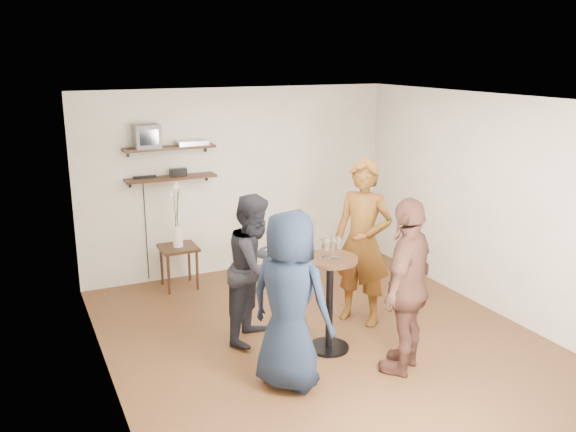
# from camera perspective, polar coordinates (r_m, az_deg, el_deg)

# --- Properties ---
(room) EXTENTS (4.58, 5.08, 2.68)m
(room) POSITION_cam_1_polar(r_m,az_deg,el_deg) (6.43, 3.19, -0.77)
(room) COLOR #4F3019
(room) RESTS_ON ground
(shelf_upper) EXTENTS (1.20, 0.25, 0.04)m
(shelf_upper) POSITION_cam_1_polar(r_m,az_deg,el_deg) (8.15, -11.04, 6.29)
(shelf_upper) COLOR black
(shelf_upper) RESTS_ON room
(shelf_lower) EXTENTS (1.20, 0.25, 0.04)m
(shelf_lower) POSITION_cam_1_polar(r_m,az_deg,el_deg) (8.21, -10.90, 3.53)
(shelf_lower) COLOR black
(shelf_lower) RESTS_ON room
(crt_monitor) EXTENTS (0.32, 0.30, 0.30)m
(crt_monitor) POSITION_cam_1_polar(r_m,az_deg,el_deg) (8.06, -13.09, 7.29)
(crt_monitor) COLOR #59595B
(crt_monitor) RESTS_ON shelf_upper
(dvd_deck) EXTENTS (0.40, 0.24, 0.06)m
(dvd_deck) POSITION_cam_1_polar(r_m,az_deg,el_deg) (8.22, -8.96, 6.79)
(dvd_deck) COLOR silver
(dvd_deck) RESTS_ON shelf_upper
(radio) EXTENTS (0.22, 0.10, 0.10)m
(radio) POSITION_cam_1_polar(r_m,az_deg,el_deg) (8.23, -10.24, 4.05)
(radio) COLOR black
(radio) RESTS_ON shelf_lower
(power_strip) EXTENTS (0.30, 0.05, 0.03)m
(power_strip) POSITION_cam_1_polar(r_m,az_deg,el_deg) (8.18, -13.28, 3.59)
(power_strip) COLOR black
(power_strip) RESTS_ON shelf_lower
(side_table) EXTENTS (0.48, 0.48, 0.57)m
(side_table) POSITION_cam_1_polar(r_m,az_deg,el_deg) (8.22, -10.21, -3.45)
(side_table) COLOR black
(side_table) RESTS_ON room
(vase_lilies) EXTENTS (0.19, 0.19, 0.91)m
(vase_lilies) POSITION_cam_1_polar(r_m,az_deg,el_deg) (8.10, -10.33, -0.89)
(vase_lilies) COLOR white
(vase_lilies) RESTS_ON side_table
(drinks_table) EXTENTS (0.56, 0.56, 1.03)m
(drinks_table) POSITION_cam_1_polar(r_m,az_deg,el_deg) (6.38, 3.92, -7.00)
(drinks_table) COLOR black
(drinks_table) RESTS_ON room
(wine_glass_fl) EXTENTS (0.07, 0.07, 0.21)m
(wine_glass_fl) POSITION_cam_1_polar(r_m,az_deg,el_deg) (6.16, 3.65, -2.72)
(wine_glass_fl) COLOR silver
(wine_glass_fl) RESTS_ON drinks_table
(wine_glass_fr) EXTENTS (0.07, 0.07, 0.22)m
(wine_glass_fr) POSITION_cam_1_polar(r_m,az_deg,el_deg) (6.20, 4.71, -2.64)
(wine_glass_fr) COLOR silver
(wine_glass_fr) RESTS_ON drinks_table
(wine_glass_bl) EXTENTS (0.06, 0.06, 0.19)m
(wine_glass_bl) POSITION_cam_1_polar(r_m,az_deg,el_deg) (6.24, 3.46, -2.64)
(wine_glass_bl) COLOR silver
(wine_glass_bl) RESTS_ON drinks_table
(wine_glass_br) EXTENTS (0.07, 0.07, 0.22)m
(wine_glass_br) POSITION_cam_1_polar(r_m,az_deg,el_deg) (6.21, 4.22, -2.52)
(wine_glass_br) COLOR silver
(wine_glass_br) RESTS_ON drinks_table
(person_plaid) EXTENTS (0.78, 0.83, 1.91)m
(person_plaid) POSITION_cam_1_polar(r_m,az_deg,el_deg) (6.99, 6.99, -2.49)
(person_plaid) COLOR #B32514
(person_plaid) RESTS_ON room
(person_dark) EXTENTS (0.99, 0.99, 1.62)m
(person_dark) POSITION_cam_1_polar(r_m,az_deg,el_deg) (6.58, -3.06, -4.87)
(person_dark) COLOR black
(person_dark) RESTS_ON room
(person_navy) EXTENTS (0.92, 0.99, 1.71)m
(person_navy) POSITION_cam_1_polar(r_m,az_deg,el_deg) (5.62, 0.18, -7.93)
(person_navy) COLOR black
(person_navy) RESTS_ON room
(person_brown) EXTENTS (1.09, 0.94, 1.75)m
(person_brown) POSITION_cam_1_polar(r_m,az_deg,el_deg) (6.01, 11.12, -6.45)
(person_brown) COLOR #4A2920
(person_brown) RESTS_ON room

